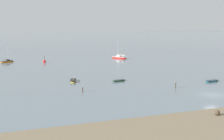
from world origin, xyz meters
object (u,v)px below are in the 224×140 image
Objects in this scene: rowboat_moored_1 at (119,81)px; mooring_post_near at (176,85)px; sailboat_moored_1 at (119,58)px; mooring_post_left at (83,89)px; rowboat_moored_0 at (212,81)px; rowboat_moored_3 at (73,81)px; channel_buoy at (44,61)px; sailboat_moored_2 at (7,62)px.

rowboat_moored_1 is 2.29× the size of mooring_post_near.
sailboat_moored_1 reaches higher than mooring_post_left.
rowboat_moored_0 is at bearing -32.46° from rowboat_moored_1.
mooring_post_left is at bearing 170.98° from mooring_post_near.
sailboat_moored_1 is 2.00× the size of rowboat_moored_1.
rowboat_moored_3 reaches higher than rowboat_moored_1.
rowboat_moored_1 is at bearing 128.11° from mooring_post_near.
rowboat_moored_0 is at bearing 83.90° from rowboat_moored_3.
rowboat_moored_3 is 2.74× the size of mooring_post_near.
channel_buoy is at bearing -163.38° from rowboat_moored_3.
rowboat_moored_1 is 10.18m from rowboat_moored_3.
rowboat_moored_3 is 10.78m from mooring_post_left.
sailboat_moored_1 is 2.95× the size of channel_buoy.
sailboat_moored_2 is (-22.71, 43.81, 0.10)m from rowboat_moored_1.
sailboat_moored_1 is at bearing -40.32° from sailboat_moored_2.
mooring_post_left is (-0.69, -10.75, 0.37)m from rowboat_moored_3.
rowboat_moored_0 is 56.06m from channel_buoy.
mooring_post_left is (12.36, -51.34, 0.29)m from sailboat_moored_2.
rowboat_moored_1 is 1.47× the size of channel_buoy.
mooring_post_near is (19.26, -49.95, 0.18)m from channel_buoy.
sailboat_moored_1 reaches higher than rowboat_moored_1.
channel_buoy is 47.01m from mooring_post_left.
rowboat_moored_0 is 66.45m from sailboat_moored_2.
mooring_post_left is (-26.75, -48.91, 0.24)m from sailboat_moored_1.
sailboat_moored_2 is 4.64× the size of mooring_post_left.
sailboat_moored_2 reaches higher than mooring_post_left.
rowboat_moored_1 is 12.81m from mooring_post_left.
rowboat_moored_0 is 20.79m from rowboat_moored_1.
rowboat_moored_3 is at bearing 108.54° from sailboat_moored_1.
channel_buoy is (11.67, -4.34, 0.22)m from sailboat_moored_2.
rowboat_moored_0 is 2.89× the size of mooring_post_left.
sailboat_moored_1 reaches higher than rowboat_moored_0.
rowboat_moored_0 is 0.52× the size of sailboat_moored_1.
sailboat_moored_1 is 27.51m from channel_buoy.
rowboat_moored_3 is 22.53m from mooring_post_near.
sailboat_moored_2 is at bearing 49.32° from sailboat_moored_1.
mooring_post_left is (-10.35, -7.53, 0.39)m from rowboat_moored_1.
mooring_post_left is (0.69, -47.00, 0.07)m from channel_buoy.
sailboat_moored_1 is 52.51m from mooring_post_near.
sailboat_moored_1 reaches higher than rowboat_moored_3.
channel_buoy reaches higher than mooring_post_left.
sailboat_moored_2 is 1.39× the size of rowboat_moored_3.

